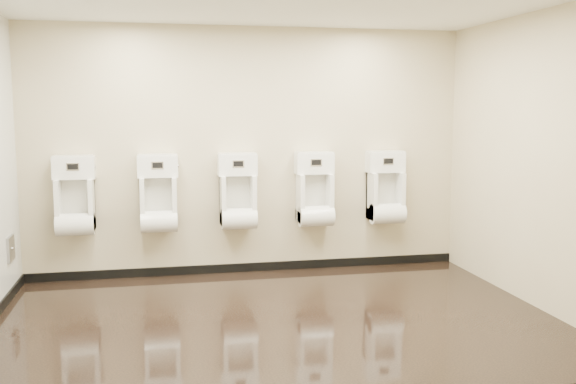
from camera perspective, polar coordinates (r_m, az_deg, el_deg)
name	(u,v)px	position (r m, az deg, el deg)	size (l,w,h in m)	color
ground	(277,319)	(5.90, -0.98, -11.24)	(5.00, 3.50, 0.00)	black
ceiling	(276,0)	(5.66, -1.04, 16.69)	(5.00, 3.50, 0.00)	silver
back_wall	(249,151)	(7.33, -3.52, 3.62)	(5.00, 0.02, 2.80)	#C7B993
front_wall	(329,190)	(3.91, 3.70, 0.18)	(5.00, 0.02, 2.80)	#C7B993
right_wall	(535,160)	(6.54, 21.07, 2.66)	(0.02, 3.50, 2.80)	#C7B993
skirting_back	(250,267)	(7.53, -3.43, -6.69)	(5.00, 0.02, 0.10)	black
access_panel	(11,249)	(6.99, -23.43, -4.64)	(0.04, 0.25, 0.25)	#9E9EA3
urinal_0	(75,201)	(7.22, -18.41, -0.80)	(0.45, 0.34, 0.83)	white
urinal_1	(158,199)	(7.16, -11.44, -0.62)	(0.45, 0.34, 0.83)	white
urinal_2	(238,197)	(7.22, -4.47, -0.43)	(0.45, 0.34, 0.83)	white
urinal_3	(315,195)	(7.38, 2.40, -0.24)	(0.45, 0.34, 0.83)	white
urinal_4	(386,193)	(7.63, 8.70, -0.06)	(0.45, 0.34, 0.83)	white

